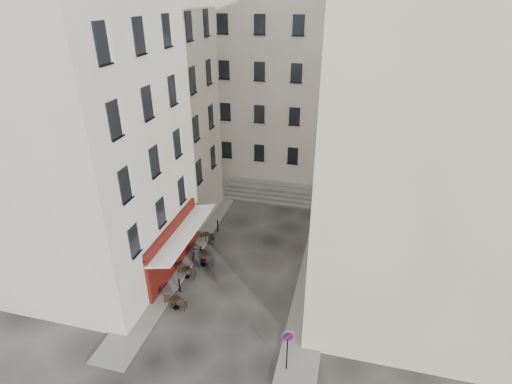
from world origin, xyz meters
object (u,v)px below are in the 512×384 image
(bistro_table_b, at_px, (187,272))
(pedestrian, at_px, (196,256))
(no_parking_sign, at_px, (287,344))
(bistro_table_a, at_px, (176,302))

(bistro_table_b, distance_m, pedestrian, 1.27)
(no_parking_sign, bearing_deg, bistro_table_b, 126.93)
(bistro_table_a, height_order, pedestrian, pedestrian)
(bistro_table_a, distance_m, bistro_table_b, 2.77)
(bistro_table_b, bearing_deg, pedestrian, 81.62)
(no_parking_sign, height_order, bistro_table_b, no_parking_sign)
(bistro_table_a, bearing_deg, bistro_table_b, 99.95)
(no_parking_sign, xyz_separation_m, pedestrian, (-7.19, 6.52, -0.91))
(no_parking_sign, distance_m, bistro_table_a, 7.48)
(bistro_table_a, distance_m, pedestrian, 3.93)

